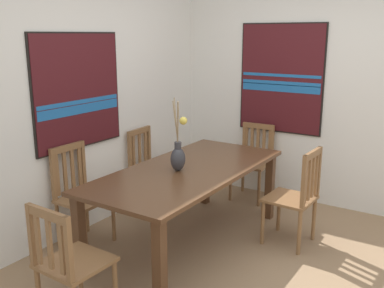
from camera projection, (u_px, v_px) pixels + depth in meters
ground_plane at (253, 273)px, 3.66m from camera, size 6.40×6.40×0.03m
wall_back at (86, 94)px, 4.31m from camera, size 6.40×0.12×2.70m
wall_side at (330, 87)px, 4.84m from camera, size 0.12×6.40×2.70m
dining_table at (188, 178)px, 3.99m from camera, size 2.09×0.96×0.74m
centerpiece_vase at (178, 155)px, 3.87m from camera, size 0.20×0.17×0.65m
chair_0 at (80, 194)px, 4.07m from camera, size 0.42×0.42×0.93m
chair_1 at (150, 167)px, 4.93m from camera, size 0.44×0.44×0.90m
chair_2 at (296, 196)px, 4.03m from camera, size 0.44×0.44×0.93m
chair_3 at (69, 262)px, 2.89m from camera, size 0.43×0.43×0.88m
chair_4 at (253, 160)px, 5.22m from camera, size 0.44×0.44×0.88m
painting_on_back_wall at (78, 91)px, 4.13m from camera, size 1.06×0.05×1.09m
painting_on_side_wall at (281, 79)px, 5.06m from camera, size 0.05×1.01×1.26m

